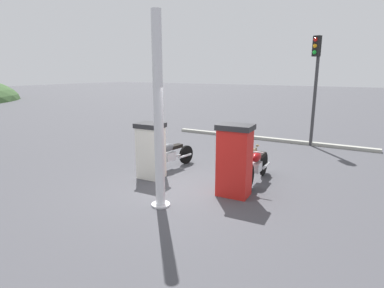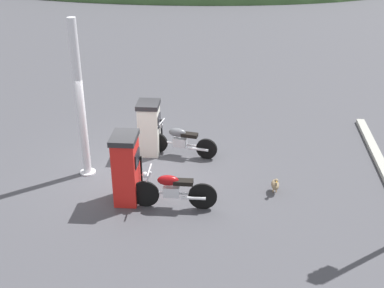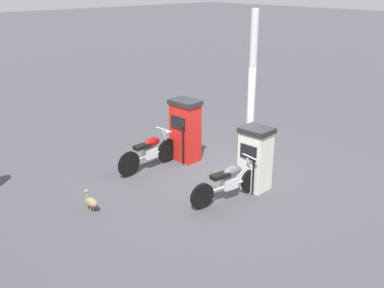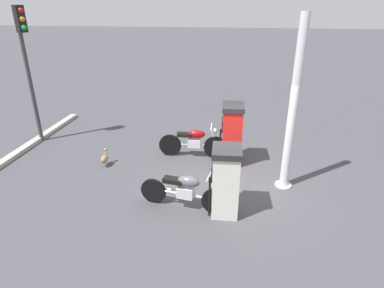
{
  "view_description": "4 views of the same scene",
  "coord_description": "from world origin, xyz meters",
  "px_view_note": "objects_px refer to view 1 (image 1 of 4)",
  "views": [
    {
      "loc": [
        -6.16,
        -3.89,
        2.8
      ],
      "look_at": [
        0.87,
        0.36,
        0.89
      ],
      "focal_mm": 29.0,
      "sensor_mm": 36.0,
      "label": 1
    },
    {
      "loc": [
        2.94,
        -10.59,
        6.25
      ],
      "look_at": [
        1.46,
        0.13,
        0.89
      ],
      "focal_mm": 45.88,
      "sensor_mm": 36.0,
      "label": 2
    },
    {
      "loc": [
        7.71,
        7.27,
        4.66
      ],
      "look_at": [
        1.01,
        0.0,
        1.0
      ],
      "focal_mm": 42.1,
      "sensor_mm": 36.0,
      "label": 3
    },
    {
      "loc": [
        -0.11,
        6.91,
        4.06
      ],
      "look_at": [
        1.09,
        -0.35,
        0.84
      ],
      "focal_mm": 29.78,
      "sensor_mm": 36.0,
      "label": 4
    }
  ],
  "objects_px": {
    "motorcycle_far_pump": "(170,155)",
    "canopy_support_pole": "(159,118)",
    "fuel_pump_near": "(234,160)",
    "motorcycle_near_pump": "(257,165)",
    "fuel_pump_far": "(151,150)",
    "roadside_traffic_light": "(316,73)",
    "wandering_duck": "(253,151)"
  },
  "relations": [
    {
      "from": "motorcycle_far_pump",
      "to": "canopy_support_pole",
      "type": "xyz_separation_m",
      "value": [
        -2.21,
        -1.3,
        1.46
      ]
    },
    {
      "from": "fuel_pump_near",
      "to": "motorcycle_near_pump",
      "type": "bearing_deg",
      "value": -8.84
    },
    {
      "from": "fuel_pump_far",
      "to": "motorcycle_far_pump",
      "type": "xyz_separation_m",
      "value": [
        0.86,
        -0.02,
        -0.32
      ]
    },
    {
      "from": "fuel_pump_far",
      "to": "roadside_traffic_light",
      "type": "distance_m",
      "value": 7.07
    },
    {
      "from": "fuel_pump_far",
      "to": "motorcycle_near_pump",
      "type": "xyz_separation_m",
      "value": [
        1.08,
        -2.58,
        -0.28
      ]
    },
    {
      "from": "motorcycle_near_pump",
      "to": "roadside_traffic_light",
      "type": "height_order",
      "value": "roadside_traffic_light"
    },
    {
      "from": "motorcycle_far_pump",
      "to": "wandering_duck",
      "type": "distance_m",
      "value": 3.01
    },
    {
      "from": "motorcycle_near_pump",
      "to": "roadside_traffic_light",
      "type": "bearing_deg",
      "value": -3.98
    },
    {
      "from": "motorcycle_far_pump",
      "to": "fuel_pump_far",
      "type": "bearing_deg",
      "value": 178.93
    },
    {
      "from": "roadside_traffic_light",
      "to": "motorcycle_far_pump",
      "type": "bearing_deg",
      "value": 150.94
    },
    {
      "from": "fuel_pump_far",
      "to": "canopy_support_pole",
      "type": "bearing_deg",
      "value": -135.73
    },
    {
      "from": "fuel_pump_far",
      "to": "motorcycle_far_pump",
      "type": "distance_m",
      "value": 0.92
    },
    {
      "from": "fuel_pump_near",
      "to": "roadside_traffic_light",
      "type": "relative_size",
      "value": 0.41
    },
    {
      "from": "motorcycle_far_pump",
      "to": "wandering_duck",
      "type": "height_order",
      "value": "motorcycle_far_pump"
    },
    {
      "from": "canopy_support_pole",
      "to": "motorcycle_near_pump",
      "type": "bearing_deg",
      "value": -27.56
    },
    {
      "from": "motorcycle_near_pump",
      "to": "wandering_duck",
      "type": "xyz_separation_m",
      "value": [
        2.31,
        0.97,
        -0.26
      ]
    },
    {
      "from": "motorcycle_far_pump",
      "to": "canopy_support_pole",
      "type": "bearing_deg",
      "value": -149.51
    },
    {
      "from": "fuel_pump_near",
      "to": "motorcycle_near_pump",
      "type": "xyz_separation_m",
      "value": [
        1.08,
        -0.17,
        -0.37
      ]
    },
    {
      "from": "canopy_support_pole",
      "to": "fuel_pump_near",
      "type": "bearing_deg",
      "value": -39.17
    },
    {
      "from": "fuel_pump_far",
      "to": "roadside_traffic_light",
      "type": "relative_size",
      "value": 0.37
    },
    {
      "from": "roadside_traffic_light",
      "to": "canopy_support_pole",
      "type": "bearing_deg",
      "value": 167.77
    },
    {
      "from": "motorcycle_near_pump",
      "to": "canopy_support_pole",
      "type": "distance_m",
      "value": 3.09
    },
    {
      "from": "motorcycle_near_pump",
      "to": "wandering_duck",
      "type": "bearing_deg",
      "value": 22.68
    },
    {
      "from": "motorcycle_far_pump",
      "to": "roadside_traffic_light",
      "type": "relative_size",
      "value": 0.48
    },
    {
      "from": "wandering_duck",
      "to": "canopy_support_pole",
      "type": "bearing_deg",
      "value": 176.37
    },
    {
      "from": "fuel_pump_near",
      "to": "canopy_support_pole",
      "type": "height_order",
      "value": "canopy_support_pole"
    },
    {
      "from": "motorcycle_far_pump",
      "to": "roadside_traffic_light",
      "type": "height_order",
      "value": "roadside_traffic_light"
    },
    {
      "from": "canopy_support_pole",
      "to": "wandering_duck",
      "type": "bearing_deg",
      "value": -3.63
    },
    {
      "from": "wandering_duck",
      "to": "canopy_support_pole",
      "type": "height_order",
      "value": "canopy_support_pole"
    },
    {
      "from": "fuel_pump_far",
      "to": "motorcycle_far_pump",
      "type": "height_order",
      "value": "fuel_pump_far"
    },
    {
      "from": "motorcycle_near_pump",
      "to": "motorcycle_far_pump",
      "type": "xyz_separation_m",
      "value": [
        -0.22,
        2.57,
        -0.04
      ]
    },
    {
      "from": "wandering_duck",
      "to": "motorcycle_far_pump",
      "type": "bearing_deg",
      "value": 147.71
    }
  ]
}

